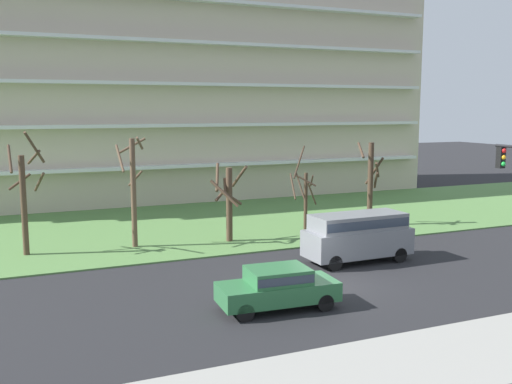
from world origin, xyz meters
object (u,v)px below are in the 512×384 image
tree_far_right (371,182)px  tree_center (228,200)px  van_gray_center_left (358,234)px  tree_left (133,188)px  tree_far_left (25,196)px  tree_right (304,195)px  sedan_green_near_left (278,286)px

tree_far_right → tree_center: bearing=-176.4°
van_gray_center_left → tree_far_right: bearing=-128.7°
tree_left → tree_center: size_ratio=1.36×
tree_far_left → tree_right: 15.51m
tree_far_right → tree_right: bearing=176.1°
tree_center → tree_left: bearing=171.4°
tree_right → van_gray_center_left: bearing=-97.1°
tree_far_right → sedan_green_near_left: bearing=-135.8°
tree_left → sedan_green_near_left: bearing=-75.6°
tree_center → sedan_green_near_left: size_ratio=0.97×
tree_center → van_gray_center_left: 7.67m
tree_center → tree_far_right: bearing=3.6°
tree_center → van_gray_center_left: (4.27, -6.29, -1.00)m
tree_center → sedan_green_near_left: 11.09m
tree_left → tree_far_right: size_ratio=1.12×
tree_left → tree_right: bearing=0.8°
tree_right → tree_far_right: bearing=-3.9°
tree_right → tree_far_right: tree_far_right is taller
tree_far_left → sedan_green_near_left: size_ratio=1.40×
tree_right → sedan_green_near_left: tree_right is taller
tree_far_right → sedan_green_near_left: size_ratio=1.17×
tree_left → sedan_green_near_left: 12.15m
tree_center → tree_far_right: 9.66m
sedan_green_near_left → van_gray_center_left: van_gray_center_left is taller
tree_far_right → tree_far_left: bearing=178.4°
sedan_green_near_left → van_gray_center_left: size_ratio=0.86×
tree_far_left → tree_left: 5.28m
tree_right → van_gray_center_left: size_ratio=0.98×
tree_far_left → van_gray_center_left: size_ratio=1.20×
tree_left → tree_far_right: 14.68m
tree_far_left → tree_center: (10.31, -1.16, -0.66)m
sedan_green_near_left → tree_far_right: bearing=47.5°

